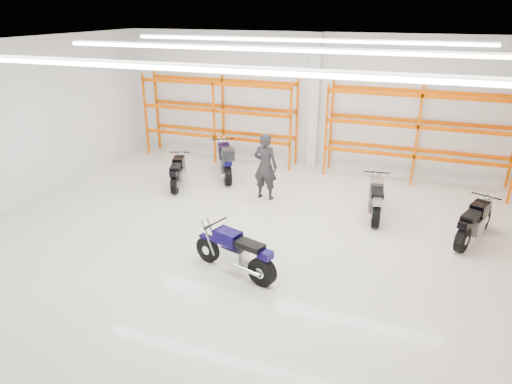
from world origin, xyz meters
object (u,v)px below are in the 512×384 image
(motorcycle_back_a, at_px, (178,173))
(motorcycle_back_c, at_px, (376,199))
(motorcycle_back_d, at_px, (474,224))
(structural_column, at_px, (314,103))
(motorcycle_main, at_px, (237,254))
(standing_man, at_px, (265,166))
(motorcycle_back_b, at_px, (225,161))

(motorcycle_back_a, distance_m, motorcycle_back_c, 6.03)
(motorcycle_back_d, relative_size, structural_column, 0.44)
(motorcycle_main, xyz_separation_m, standing_man, (-0.81, 4.12, 0.50))
(standing_man, height_order, structural_column, structural_column)
(motorcycle_main, relative_size, motorcycle_back_d, 1.04)
(structural_column, bearing_deg, motorcycle_back_b, -136.86)
(motorcycle_back_a, height_order, structural_column, structural_column)
(motorcycle_main, height_order, motorcycle_back_b, motorcycle_back_b)
(standing_man, bearing_deg, structural_column, -96.07)
(motorcycle_back_d, xyz_separation_m, standing_man, (-5.52, 0.85, 0.50))
(motorcycle_main, xyz_separation_m, structural_column, (-0.22, 7.45, 1.76))
(motorcycle_back_a, xyz_separation_m, motorcycle_back_d, (8.38, -0.80, 0.03))
(motorcycle_back_b, bearing_deg, motorcycle_back_c, -14.83)
(motorcycle_back_c, bearing_deg, standing_man, 176.78)
(motorcycle_back_a, relative_size, motorcycle_back_b, 0.86)
(standing_man, bearing_deg, motorcycle_back_a, 5.01)
(motorcycle_back_b, relative_size, standing_man, 1.13)
(motorcycle_back_b, height_order, motorcycle_back_c, motorcycle_back_b)
(standing_man, distance_m, structural_column, 3.61)
(motorcycle_back_a, bearing_deg, standing_man, 1.08)
(motorcycle_main, bearing_deg, structural_column, 91.71)
(motorcycle_back_b, relative_size, motorcycle_back_c, 1.03)
(motorcycle_back_d, bearing_deg, standing_man, 171.22)
(motorcycle_main, xyz_separation_m, motorcycle_back_c, (2.36, 3.94, 0.01))
(motorcycle_back_a, distance_m, structural_column, 5.16)
(motorcycle_back_a, bearing_deg, motorcycle_back_b, 47.15)
(standing_man, relative_size, structural_column, 0.44)
(motorcycle_main, xyz_separation_m, motorcycle_back_d, (4.71, 3.27, -0.01))
(motorcycle_back_a, height_order, motorcycle_back_d, motorcycle_back_d)
(motorcycle_back_d, height_order, standing_man, standing_man)
(motorcycle_back_a, height_order, standing_man, standing_man)
(structural_column, bearing_deg, motorcycle_back_d, -40.29)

